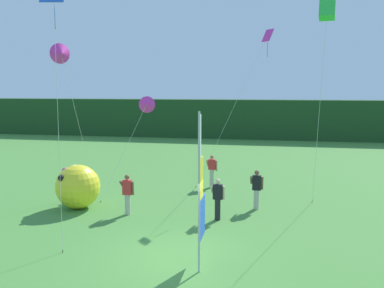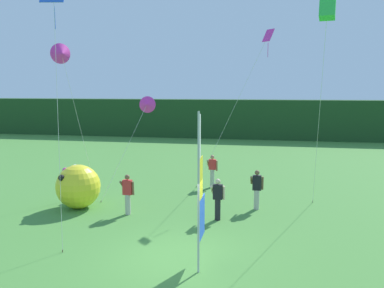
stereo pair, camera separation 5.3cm
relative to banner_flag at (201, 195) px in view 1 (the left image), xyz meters
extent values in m
plane|color=#478438|center=(-0.73, 0.47, -2.12)|extent=(120.00, 120.00, 0.00)
cube|color=#1E421E|center=(-0.73, 29.94, -0.16)|extent=(80.00, 2.40, 3.92)
cylinder|color=#B7B7BC|center=(0.00, -0.29, 0.09)|extent=(0.06, 0.06, 4.43)
cube|color=blue|center=(0.00, 0.22, -0.73)|extent=(0.02, 0.97, 1.18)
cube|color=yellow|center=(0.00, 0.04, 0.45)|extent=(0.02, 0.60, 1.18)
cube|color=white|center=(0.00, -0.15, 1.63)|extent=(0.02, 0.23, 1.18)
cylinder|color=#B7B2A3|center=(-3.66, 4.14, -1.71)|extent=(0.22, 0.22, 0.82)
cube|color=red|center=(-3.66, 4.14, -1.01)|extent=(0.36, 0.20, 0.59)
sphere|color=brown|center=(-3.66, 4.14, -0.59)|extent=(0.20, 0.20, 0.20)
cylinder|color=brown|center=(-3.89, 4.20, -0.94)|extent=(0.09, 0.48, 0.42)
cylinder|color=brown|center=(-3.43, 4.15, -1.03)|extent=(0.09, 0.14, 0.56)
cylinder|color=#B7B2A3|center=(-0.95, 9.16, -1.66)|extent=(0.22, 0.22, 0.93)
cube|color=red|center=(-0.95, 9.16, -0.93)|extent=(0.36, 0.20, 0.52)
sphere|color=#A37556|center=(-0.95, 9.16, -0.55)|extent=(0.20, 0.20, 0.20)
cylinder|color=#A37556|center=(-1.18, 9.22, -0.90)|extent=(0.09, 0.48, 0.42)
cylinder|color=#A37556|center=(-0.72, 9.17, -0.99)|extent=(0.09, 0.14, 0.56)
cylinder|color=#B7B2A3|center=(1.39, 5.82, -1.71)|extent=(0.22, 0.22, 0.83)
cube|color=black|center=(1.39, 5.82, -0.99)|extent=(0.36, 0.20, 0.62)
sphere|color=brown|center=(1.39, 5.82, -0.55)|extent=(0.20, 0.20, 0.20)
cylinder|color=brown|center=(1.16, 5.88, -0.90)|extent=(0.09, 0.48, 0.42)
cylinder|color=brown|center=(1.62, 5.82, -1.00)|extent=(0.09, 0.14, 0.56)
cylinder|color=black|center=(-0.03, 4.16, -1.71)|extent=(0.22, 0.22, 0.82)
cube|color=black|center=(-0.03, 4.16, -1.01)|extent=(0.36, 0.20, 0.57)
sphere|color=beige|center=(-0.03, 4.16, -0.60)|extent=(0.20, 0.20, 0.20)
cylinder|color=beige|center=(-0.26, 4.22, -0.95)|extent=(0.09, 0.48, 0.42)
cylinder|color=beige|center=(0.20, 4.16, -1.05)|extent=(0.09, 0.14, 0.56)
sphere|color=yellow|center=(-6.00, 4.57, -1.20)|extent=(1.86, 1.86, 1.86)
sphere|color=white|center=(-6.35, 5.04, -0.48)|extent=(0.26, 0.26, 0.26)
sphere|color=#DB33A8|center=(-6.67, 4.76, -0.57)|extent=(0.26, 0.26, 0.26)
sphere|color=black|center=(-6.37, 3.89, -0.68)|extent=(0.26, 0.26, 0.26)
cylinder|color=brown|center=(-1.75, 8.99, -2.08)|extent=(0.03, 0.03, 0.08)
cylinder|color=silver|center=(-0.03, 9.35, 1.68)|extent=(3.44, 0.73, 7.60)
cube|color=#DB33A8|center=(1.69, 9.70, 5.47)|extent=(0.61, 0.60, 0.62)
cylinder|color=#DB33A8|center=(1.69, 9.70, 4.77)|extent=(0.02, 0.02, 0.70)
cylinder|color=brown|center=(-4.36, 0.22, -2.08)|extent=(0.03, 0.03, 0.08)
cylinder|color=silver|center=(-4.59, 0.73, 1.92)|extent=(0.49, 1.03, 8.08)
cylinder|color=blue|center=(-4.83, 1.24, 5.08)|extent=(0.02, 0.02, 0.70)
cylinder|color=brown|center=(-6.26, 6.89, -2.08)|extent=(0.03, 0.03, 0.08)
cylinder|color=silver|center=(-6.78, 6.46, 1.16)|extent=(1.05, 0.89, 6.57)
cone|color=#DB33A8|center=(-7.30, 6.02, 4.44)|extent=(0.88, 0.89, 0.91)
cylinder|color=brown|center=(3.83, 7.32, -2.08)|extent=(0.03, 0.03, 0.08)
cylinder|color=silver|center=(3.73, 5.55, 1.73)|extent=(0.22, 3.55, 7.70)
cube|color=green|center=(3.62, 3.78, 5.58)|extent=(0.61, 0.73, 0.84)
cylinder|color=brown|center=(-5.43, 5.52, -2.08)|extent=(0.03, 0.03, 0.08)
cylinder|color=silver|center=(-4.93, 7.45, -0.02)|extent=(1.00, 3.87, 4.21)
cone|color=#DB33A8|center=(-4.44, 9.38, 2.08)|extent=(0.90, 0.44, 0.88)
camera|label=1|loc=(1.72, -10.41, 2.89)|focal=36.88mm
camera|label=2|loc=(1.77, -10.40, 2.89)|focal=36.88mm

